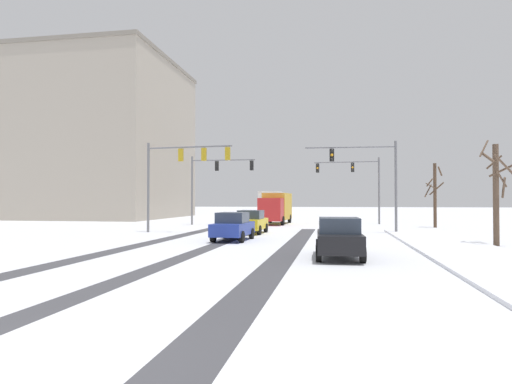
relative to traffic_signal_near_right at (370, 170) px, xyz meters
The scene contains 16 objects.
wheel_track_left_lane 13.85m from the traffic_signal_near_right, 110.20° to the right, with size 1.09×31.68×0.01m, color #424247.
wheel_track_right_lane 15.61m from the traffic_signal_near_right, 124.68° to the right, with size 0.87×31.68×0.01m, color #424247.
wheel_track_center 17.99m from the traffic_signal_near_right, 135.11° to the right, with size 1.05×31.68×0.01m, color #424247.
sidewalk_kerb_right 14.77m from the traffic_signal_near_right, 76.99° to the right, with size 4.00×31.68×0.12m, color white.
traffic_signal_near_right is the anchor object (origin of this frame).
traffic_signal_far_right 12.25m from the traffic_signal_near_right, 91.93° to the left, with size 6.33×0.66×6.50m.
traffic_signal_far_left 15.94m from the traffic_signal_near_right, 149.35° to the left, with size 6.17×0.40×6.50m.
traffic_signal_near_left 13.43m from the traffic_signal_near_right, behind, with size 6.47×0.69×6.50m.
car_yellow_cab_lead 9.17m from the traffic_signal_near_right, 166.95° to the right, with size 1.90×4.13×1.62m.
car_blue_second 11.64m from the traffic_signal_near_right, 138.06° to the right, with size 1.92×4.14×1.62m.
car_black_third 14.80m from the traffic_signal_near_right, 99.21° to the right, with size 1.95×4.16×1.62m.
bus_oncoming 26.13m from the traffic_signal_near_right, 113.26° to the left, with size 3.06×11.11×3.38m.
box_truck_delivery 13.81m from the traffic_signal_near_right, 127.01° to the left, with size 2.50×7.47×3.02m.
bare_tree_sidewalk_mid 9.89m from the traffic_signal_near_right, 54.88° to the right, with size 1.88×2.10×5.48m.
bare_tree_sidewalk_far 9.62m from the traffic_signal_near_right, 51.51° to the left, with size 1.73×1.63×5.46m.
office_building_far_left_block 41.65m from the traffic_signal_near_right, 146.69° to the left, with size 21.97×20.94×20.82m.
Camera 1 is at (4.58, -5.41, 2.31)m, focal length 30.98 mm.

